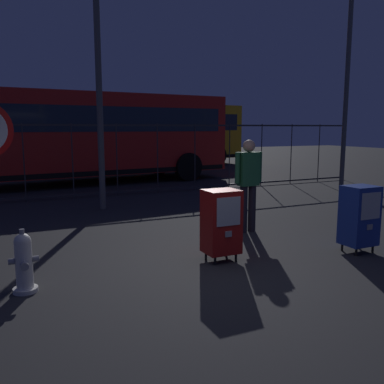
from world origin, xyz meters
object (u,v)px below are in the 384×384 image
at_px(fire_hydrant, 24,263).
at_px(street_light_near_right, 348,63).
at_px(bus_near, 74,133).
at_px(bus_far, 140,131).
at_px(newspaper_box_secondary, 221,221).
at_px(newspaper_box_primary, 359,215).
at_px(pedestrian, 248,180).

xyz_separation_m(fire_hydrant, street_light_near_right, (9.42, 4.66, 3.43)).
xyz_separation_m(bus_near, bus_far, (3.85, 4.83, 0.00)).
height_order(fire_hydrant, newspaper_box_secondary, newspaper_box_secondary).
xyz_separation_m(newspaper_box_secondary, bus_far, (3.37, 14.13, 1.14)).
bearing_deg(fire_hydrant, bus_far, 67.12).
xyz_separation_m(newspaper_box_primary, newspaper_box_secondary, (-2.09, 0.52, 0.00)).
bearing_deg(newspaper_box_primary, street_light_near_right, 47.39).
distance_m(fire_hydrant, pedestrian, 4.12).
height_order(newspaper_box_secondary, street_light_near_right, street_light_near_right).
distance_m(bus_far, street_light_near_right, 10.34).
bearing_deg(bus_near, fire_hydrant, -108.02).
height_order(fire_hydrant, newspaper_box_primary, newspaper_box_primary).
relative_size(newspaper_box_secondary, bus_near, 0.10).
distance_m(newspaper_box_primary, pedestrian, 2.01).
bearing_deg(newspaper_box_primary, pedestrian, 115.44).
bearing_deg(pedestrian, street_light_near_right, 31.00).
bearing_deg(newspaper_box_primary, fire_hydrant, 174.37).
xyz_separation_m(pedestrian, bus_near, (-1.72, 8.04, 0.76)).
bearing_deg(fire_hydrant, street_light_near_right, 26.31).
bearing_deg(street_light_near_right, fire_hydrant, -153.69).
distance_m(bus_near, bus_far, 6.18).
distance_m(bus_near, street_light_near_right, 8.91).
xyz_separation_m(pedestrian, bus_far, (2.13, 12.87, 0.76)).
height_order(newspaper_box_primary, pedestrian, pedestrian).
relative_size(newspaper_box_primary, pedestrian, 0.61).
relative_size(fire_hydrant, bus_far, 0.07).
height_order(pedestrian, bus_near, bus_near).
height_order(newspaper_box_secondary, bus_near, bus_near).
height_order(pedestrian, street_light_near_right, street_light_near_right).
xyz_separation_m(bus_near, street_light_near_right, (7.28, -4.70, 2.07)).
bearing_deg(bus_near, bus_far, 46.37).
relative_size(fire_hydrant, bus_near, 0.07).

